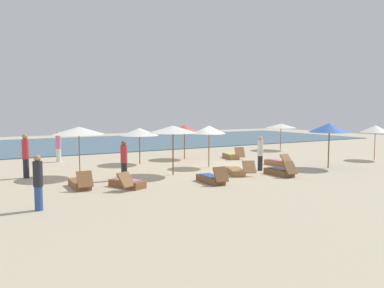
# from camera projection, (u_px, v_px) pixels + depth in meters

# --- Properties ---
(ground_plane) EXTENTS (60.00, 60.00, 0.00)m
(ground_plane) POSITION_uv_depth(u_px,v_px,m) (227.00, 167.00, 20.74)
(ground_plane) COLOR #BCAD8E
(ocean_water) EXTENTS (48.00, 16.00, 0.06)m
(ocean_water) POSITION_uv_depth(u_px,v_px,m) (118.00, 142.00, 35.38)
(ocean_water) COLOR #3D6075
(ocean_water) RESTS_ON ground_plane
(umbrella_0) EXTENTS (2.27, 2.27, 2.29)m
(umbrella_0) POSITION_uv_depth(u_px,v_px,m) (173.00, 129.00, 18.02)
(umbrella_0) COLOR brown
(umbrella_0) RESTS_ON ground_plane
(umbrella_1) EXTENTS (2.13, 2.13, 2.00)m
(umbrella_1) POSITION_uv_depth(u_px,v_px,m) (139.00, 132.00, 21.73)
(umbrella_1) COLOR brown
(umbrella_1) RESTS_ON ground_plane
(umbrella_2) EXTENTS (2.28, 2.28, 2.26)m
(umbrella_2) POSITION_uv_depth(u_px,v_px,m) (79.00, 131.00, 17.53)
(umbrella_2) COLOR brown
(umbrella_2) RESTS_ON ground_plane
(umbrella_3) EXTENTS (1.73, 1.73, 2.07)m
(umbrella_3) POSITION_uv_depth(u_px,v_px,m) (375.00, 129.00, 23.51)
(umbrella_3) COLOR olive
(umbrella_3) RESTS_ON ground_plane
(umbrella_4) EXTENTS (2.26, 2.26, 1.96)m
(umbrella_4) POSITION_uv_depth(u_px,v_px,m) (281.00, 126.00, 29.05)
(umbrella_4) COLOR olive
(umbrella_4) RESTS_ON ground_plane
(umbrella_5) EXTENTS (2.11, 2.11, 2.33)m
(umbrella_5) POSITION_uv_depth(u_px,v_px,m) (329.00, 128.00, 20.19)
(umbrella_5) COLOR brown
(umbrella_5) RESTS_ON ground_plane
(umbrella_6) EXTENTS (1.72, 1.72, 2.18)m
(umbrella_6) POSITION_uv_depth(u_px,v_px,m) (209.00, 130.00, 20.46)
(umbrella_6) COLOR olive
(umbrella_6) RESTS_ON ground_plane
(umbrella_7) EXTENTS (1.97, 1.97, 2.09)m
(umbrella_7) POSITION_uv_depth(u_px,v_px,m) (184.00, 129.00, 23.87)
(umbrella_7) COLOR brown
(umbrella_7) RESTS_ON ground_plane
(lounger_0) EXTENTS (0.70, 1.67, 0.75)m
(lounger_0) POSITION_uv_depth(u_px,v_px,m) (211.00, 179.00, 16.24)
(lounger_0) COLOR brown
(lounger_0) RESTS_ON ground_plane
(lounger_1) EXTENTS (1.22, 1.77, 0.70)m
(lounger_1) POSITION_uv_depth(u_px,v_px,m) (127.00, 183.00, 15.29)
(lounger_1) COLOR brown
(lounger_1) RESTS_ON ground_plane
(lounger_2) EXTENTS (0.65, 1.69, 0.71)m
(lounger_2) POSITION_uv_depth(u_px,v_px,m) (280.00, 172.00, 18.06)
(lounger_2) COLOR brown
(lounger_2) RESTS_ON ground_plane
(lounger_3) EXTENTS (0.65, 1.66, 0.74)m
(lounger_3) POSITION_uv_depth(u_px,v_px,m) (80.00, 184.00, 15.21)
(lounger_3) COLOR brown
(lounger_3) RESTS_ON ground_plane
(lounger_4) EXTENTS (1.22, 1.78, 0.69)m
(lounger_4) POSITION_uv_depth(u_px,v_px,m) (237.00, 171.00, 18.24)
(lounger_4) COLOR olive
(lounger_4) RESTS_ON ground_plane
(lounger_5) EXTENTS (1.01, 1.73, 0.74)m
(lounger_5) POSITION_uv_depth(u_px,v_px,m) (232.00, 156.00, 24.13)
(lounger_5) COLOR olive
(lounger_5) RESTS_ON ground_plane
(lounger_6) EXTENTS (0.72, 1.73, 0.69)m
(lounger_6) POSITION_uv_depth(u_px,v_px,m) (279.00, 162.00, 21.15)
(lounger_6) COLOR olive
(lounger_6) RESTS_ON ground_plane
(person_0) EXTENTS (0.39, 0.39, 1.96)m
(person_0) POSITION_uv_depth(u_px,v_px,m) (26.00, 155.00, 17.32)
(person_0) COLOR #26262D
(person_0) RESTS_ON ground_plane
(person_1) EXTENTS (0.32, 0.32, 1.70)m
(person_1) POSITION_uv_depth(u_px,v_px,m) (260.00, 153.00, 19.46)
(person_1) COLOR #26262D
(person_1) RESTS_ON ground_plane
(person_2) EXTENTS (0.41, 0.41, 1.70)m
(person_2) POSITION_uv_depth(u_px,v_px,m) (124.00, 160.00, 16.92)
(person_2) COLOR #26262D
(person_2) RESTS_ON ground_plane
(person_3) EXTENTS (0.42, 0.42, 1.77)m
(person_3) POSITION_uv_depth(u_px,v_px,m) (58.00, 146.00, 22.62)
(person_3) COLOR white
(person_3) RESTS_ON ground_plane
(person_4) EXTENTS (0.32, 0.32, 1.70)m
(person_4) POSITION_uv_depth(u_px,v_px,m) (38.00, 182.00, 11.80)
(person_4) COLOR #2D4C8C
(person_4) RESTS_ON ground_plane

